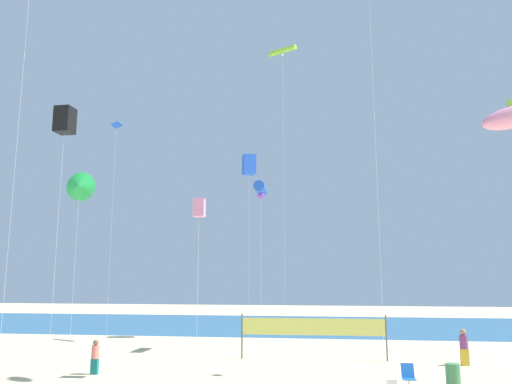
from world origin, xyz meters
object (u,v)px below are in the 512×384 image
(kite_blue_tube, at_px, (261,189))
(folding_beach_chair, at_px, (408,375))
(kite_black_box, at_px, (65,120))
(kite_green_delta, at_px, (80,186))
(kite_blue_box, at_px, (249,165))
(kite_lime_tube, at_px, (283,52))
(volleyball_net, at_px, (313,329))
(beachgoer_plum_shirt, at_px, (464,346))
(beachgoer_coral_shirt, at_px, (95,356))
(kite_blue_diamond, at_px, (116,127))
(trash_barrel, at_px, (453,376))
(kite_pink_box, at_px, (199,208))
(beach_handbag, at_px, (392,383))

(kite_blue_tube, bearing_deg, folding_beach_chair, -49.87)
(kite_black_box, xyz_separation_m, kite_green_delta, (-1.67, 5.11, -2.44))
(kite_blue_box, xyz_separation_m, kite_lime_tube, (2.82, -1.98, 8.16))
(folding_beach_chair, bearing_deg, volleyball_net, 129.25)
(beachgoer_plum_shirt, bearing_deg, kite_green_delta, -91.99)
(folding_beach_chair, bearing_deg, beachgoer_plum_shirt, 60.93)
(volleyball_net, bearing_deg, beachgoer_coral_shirt, -151.77)
(beachgoer_coral_shirt, relative_size, kite_blue_box, 0.11)
(folding_beach_chair, distance_m, kite_blue_diamond, 26.19)
(beachgoer_coral_shirt, bearing_deg, kite_lime_tube, 143.45)
(kite_blue_diamond, distance_m, kite_green_delta, 7.84)
(trash_barrel, height_order, kite_blue_box, kite_blue_box)
(beachgoer_coral_shirt, height_order, kite_blue_box, kite_blue_box)
(kite_blue_box, bearing_deg, kite_pink_box, -90.84)
(beachgoer_plum_shirt, xyz_separation_m, kite_blue_box, (-12.47, 9.42, 11.95))
(kite_pink_box, relative_size, kite_black_box, 0.62)
(folding_beach_chair, xyz_separation_m, volleyball_net, (-4.00, 6.02, 1.17))
(beachgoer_plum_shirt, height_order, beach_handbag, beachgoer_plum_shirt)
(kite_pink_box, xyz_separation_m, kite_black_box, (-7.23, 0.46, 4.71))
(volleyball_net, distance_m, kite_green_delta, 16.18)
(trash_barrel, xyz_separation_m, kite_blue_tube, (-8.89, 8.70, 9.41))
(beach_handbag, relative_size, kite_green_delta, 0.04)
(kite_black_box, bearing_deg, beachgoer_plum_shirt, 12.80)
(kite_black_box, relative_size, kite_blue_diamond, 0.82)
(volleyball_net, relative_size, kite_pink_box, 0.98)
(volleyball_net, distance_m, kite_blue_diamond, 20.51)
(kite_black_box, bearing_deg, folding_beach_chair, -2.57)
(volleyball_net, distance_m, kite_blue_tube, 9.19)
(beachgoer_plum_shirt, height_order, kite_green_delta, kite_green_delta)
(kite_pink_box, height_order, kite_green_delta, kite_green_delta)
(volleyball_net, bearing_deg, kite_blue_tube, 141.92)
(folding_beach_chair, bearing_deg, kite_blue_tube, 135.79)
(kite_pink_box, height_order, kite_blue_tube, kite_blue_tube)
(volleyball_net, bearing_deg, trash_barrel, -47.37)
(beachgoer_coral_shirt, relative_size, trash_barrel, 1.59)
(kite_black_box, xyz_separation_m, kite_blue_tube, (9.10, 7.77, -2.40))
(kite_blue_tube, bearing_deg, kite_black_box, -139.49)
(kite_blue_diamond, height_order, kite_green_delta, kite_blue_diamond)
(beachgoer_plum_shirt, bearing_deg, kite_black_box, -77.63)
(volleyball_net, bearing_deg, beach_handbag, -62.18)
(kite_pink_box, relative_size, kite_blue_diamond, 0.51)
(kite_blue_box, bearing_deg, kite_black_box, -118.08)
(beachgoer_plum_shirt, distance_m, kite_blue_diamond, 26.93)
(kite_blue_tube, relative_size, kite_green_delta, 0.96)
(beachgoer_plum_shirt, bearing_deg, folding_beach_chair, -35.16)
(folding_beach_chair, distance_m, kite_lime_tube, 24.94)
(kite_black_box, bearing_deg, beachgoer_coral_shirt, -1.27)
(beachgoer_coral_shirt, distance_m, volleyball_net, 11.32)
(folding_beach_chair, height_order, kite_blue_box, kite_blue_box)
(beachgoer_plum_shirt, xyz_separation_m, kite_blue_tube, (-10.82, 3.25, 8.94))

